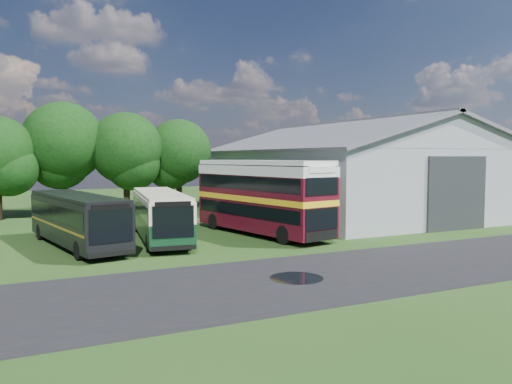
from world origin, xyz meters
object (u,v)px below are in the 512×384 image
bus_green_single (160,215)px  bus_maroon_double (261,198)px  storage_shed (349,166)px  bus_dark_single (77,219)px

bus_green_single → bus_maroon_double: size_ratio=0.94×
storage_shed → bus_maroon_double: size_ratio=2.19×
storage_shed → bus_green_single: storage_shed is taller
bus_green_single → bus_maroon_double: bearing=1.9°
storage_shed → bus_dark_single: storage_shed is taller
bus_green_single → bus_dark_single: size_ratio=0.99×
storage_shed → bus_green_single: (-19.03, -7.28, -2.64)m
bus_maroon_double → bus_dark_single: bearing=166.8°
storage_shed → bus_maroon_double: bearing=-147.9°
storage_shed → bus_maroon_double: 15.03m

